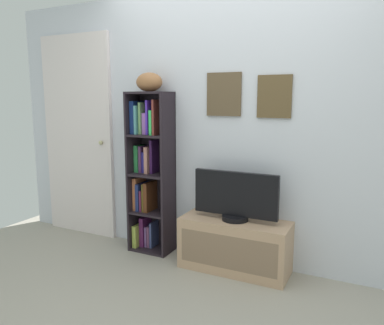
{
  "coord_description": "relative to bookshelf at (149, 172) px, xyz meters",
  "views": [
    {
      "loc": [
        1.12,
        -1.94,
        1.44
      ],
      "look_at": [
        -0.25,
        0.85,
        0.91
      ],
      "focal_mm": 35.12,
      "sensor_mm": 36.0,
      "label": 1
    }
  ],
  "objects": [
    {
      "name": "television",
      "position": [
        0.89,
        -0.08,
        -0.12
      ],
      "size": [
        0.72,
        0.22,
        0.41
      ],
      "color": "black",
      "rests_on": "tv_stand"
    },
    {
      "name": "back_wall",
      "position": [
        0.78,
        0.13,
        0.43
      ],
      "size": [
        4.8,
        0.08,
        2.38
      ],
      "color": "silver",
      "rests_on": "ground"
    },
    {
      "name": "bookshelf",
      "position": [
        0.0,
        0.0,
        0.0
      ],
      "size": [
        0.4,
        0.25,
        1.5
      ],
      "color": "black",
      "rests_on": "ground"
    },
    {
      "name": "football",
      "position": [
        0.04,
        -0.03,
        0.83
      ],
      "size": [
        0.27,
        0.2,
        0.17
      ],
      "primitive_type": "ellipsoid",
      "rotation": [
        0.0,
        0.0,
        0.13
      ],
      "color": "#95613A",
      "rests_on": "bookshelf"
    },
    {
      "name": "door",
      "position": [
        -0.93,
        0.08,
        0.28
      ],
      "size": [
        0.88,
        0.09,
        2.09
      ],
      "color": "silver",
      "rests_on": "ground"
    },
    {
      "name": "ground",
      "position": [
        0.78,
        -1.0,
        -0.78
      ],
      "size": [
        5.2,
        5.2,
        0.04
      ],
      "primitive_type": "cube",
      "color": "#9C9587"
    },
    {
      "name": "tv_stand",
      "position": [
        0.89,
        -0.08,
        -0.54
      ],
      "size": [
        0.92,
        0.36,
        0.44
      ],
      "color": "tan",
      "rests_on": "ground"
    }
  ]
}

